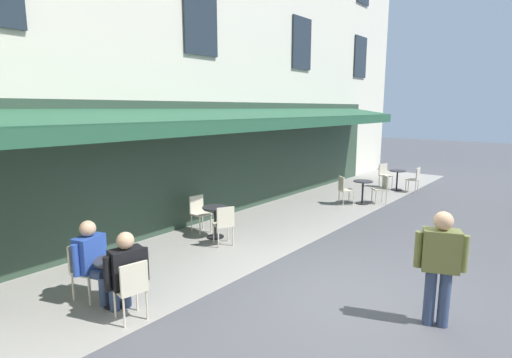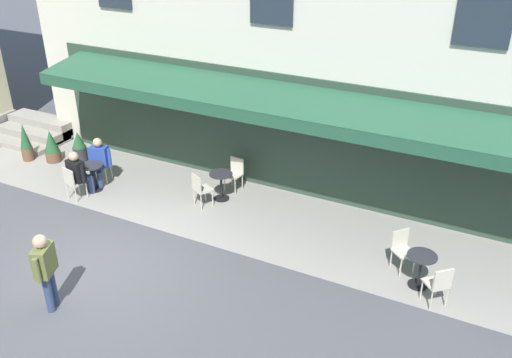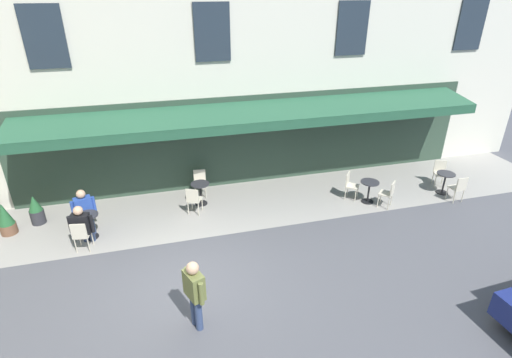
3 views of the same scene
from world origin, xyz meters
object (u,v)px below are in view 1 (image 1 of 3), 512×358
cafe_chair_cream_near_door (382,187)px  cafe_table_far_end (115,275)px  cafe_table_mid_terrace (397,177)px  seated_companion_in_black (125,271)px  cafe_chair_cream_facing_street (344,188)px  walking_pedestrian_in_olive (440,260)px  cafe_chair_cream_kerbside (84,265)px  seated_patron_in_blue (94,258)px  cafe_chair_cream_corner_left (224,222)px  cafe_chair_cream_corner_right (385,173)px  cafe_chair_cream_under_awning (132,286)px  cafe_table_streetside (363,189)px  cafe_table_near_entrance (215,217)px  cafe_chair_cream_back_row (199,210)px  cafe_chair_cream_by_window (415,178)px

cafe_chair_cream_near_door → cafe_table_far_end: cafe_chair_cream_near_door is taller
cafe_table_mid_terrace → seated_companion_in_black: size_ratio=0.57×
cafe_chair_cream_facing_street → walking_pedestrian_in_olive: 7.10m
cafe_table_mid_terrace → cafe_chair_cream_facing_street: bearing=-8.8°
cafe_chair_cream_kerbside → seated_patron_in_blue: (-0.06, 0.21, 0.15)m
cafe_table_mid_terrace → cafe_chair_cream_corner_left: bearing=-5.6°
cafe_chair_cream_kerbside → cafe_table_far_end: bearing=106.3°
seated_patron_in_blue → seated_companion_in_black: 0.81m
cafe_chair_cream_corner_right → cafe_chair_cream_under_awning: (11.86, 0.92, 0.00)m
cafe_chair_cream_kerbside → walking_pedestrian_in_olive: (-2.70, 4.64, 0.42)m
cafe_table_streetside → seated_patron_in_blue: size_ratio=0.57×
cafe_table_near_entrance → cafe_chair_cream_kerbside: cafe_chair_cream_kerbside is taller
cafe_table_mid_terrace → cafe_chair_cream_kerbside: (11.67, -0.89, 0.06)m
cafe_chair_cream_back_row → cafe_chair_cream_facing_street: bearing=162.6°
cafe_table_far_end → cafe_table_near_entrance: bearing=-161.4°
cafe_chair_cream_back_row → seated_companion_in_black: 4.06m
seated_patron_in_blue → walking_pedestrian_in_olive: size_ratio=0.79×
cafe_chair_cream_by_window → cafe_chair_cream_near_door: same height
cafe_table_far_end → cafe_chair_cream_under_awning: cafe_chair_cream_under_awning is taller
cafe_chair_cream_by_window → cafe_table_streetside: cafe_chair_cream_by_window is taller
cafe_table_near_entrance → cafe_chair_cream_under_awning: 3.83m
cafe_table_mid_terrace → cafe_chair_cream_kerbside: 11.70m
cafe_chair_cream_kerbside → seated_patron_in_blue: bearing=106.3°
cafe_table_streetside → cafe_chair_cream_under_awning: cafe_chair_cream_under_awning is taller
cafe_table_streetside → cafe_chair_cream_facing_street: size_ratio=0.82×
cafe_chair_cream_corner_right → seated_companion_in_black: size_ratio=0.70×
cafe_chair_cream_corner_left → cafe_chair_cream_facing_street: 5.18m
seated_companion_in_black → cafe_table_near_entrance: bearing=-155.8°
cafe_chair_cream_corner_left → cafe_table_streetside: cafe_chair_cream_corner_left is taller
cafe_chair_cream_facing_street → walking_pedestrian_in_olive: size_ratio=0.55×
cafe_chair_cream_corner_left → cafe_chair_cream_under_awning: 3.34m
cafe_chair_cream_back_row → seated_patron_in_blue: 3.73m
cafe_chair_cream_back_row → cafe_chair_cream_corner_right: 8.50m
cafe_chair_cream_corner_left → cafe_chair_cream_corner_right: bearing=178.4°
cafe_chair_cream_corner_left → cafe_chair_cream_by_window: bearing=170.3°
cafe_chair_cream_back_row → cafe_table_near_entrance: bearing=83.9°
cafe_chair_cream_kerbside → cafe_chair_cream_corner_left: bearing=178.9°
cafe_table_mid_terrace → walking_pedestrian_in_olive: size_ratio=0.45×
cafe_table_near_entrance → walking_pedestrian_in_olive: 5.22m
cafe_table_streetside → cafe_chair_cream_kerbside: cafe_chair_cream_kerbside is taller
cafe_chair_cream_corner_left → cafe_chair_cream_near_door: bearing=168.9°
cafe_chair_cream_facing_street → cafe_chair_cream_corner_right: bearing=-178.9°
cafe_chair_cream_near_door → seated_companion_in_black: bearing=-1.5°
cafe_chair_cream_under_awning → cafe_chair_cream_back_row: bearing=-145.9°
cafe_table_near_entrance → cafe_table_far_end: (3.30, 1.11, 0.00)m
cafe_table_streetside → walking_pedestrian_in_olive: size_ratio=0.45×
cafe_table_far_end → cafe_chair_cream_kerbside: (0.18, -0.61, 0.06)m
cafe_chair_cream_corner_left → seated_patron_in_blue: 3.14m
cafe_table_streetside → cafe_table_far_end: bearing=-1.2°
cafe_chair_cream_facing_street → cafe_chair_cream_corner_left: bearing=-3.5°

